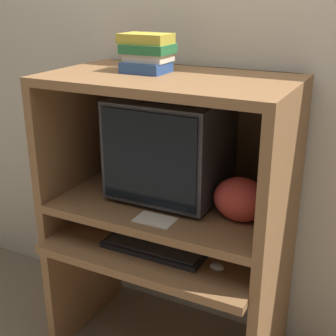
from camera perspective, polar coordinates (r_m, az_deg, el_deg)
The scene contains 10 objects.
wall_back at distance 2.17m, azimuth 4.44°, elevation 12.16°, with size 6.00×0.06×2.60m.
desk_base at distance 2.16m, azimuth -0.46°, elevation -13.83°, with size 0.99×0.64×0.62m.
desk_monitor_shelf at distance 2.03m, azimuth 0.18°, elevation -4.91°, with size 0.99×0.58×0.16m.
hutch_upper at distance 1.92m, azimuth 0.63°, elevation 6.27°, with size 0.99×0.58×0.53m.
crt_monitor at distance 1.99m, azimuth 0.34°, elevation 2.65°, with size 0.45×0.41×0.43m.
keyboard at distance 1.95m, azimuth -1.72°, elevation -9.72°, with size 0.44×0.16×0.03m.
mouse at distance 1.84m, azimuth 5.99°, elevation -11.90°, with size 0.06×0.04×0.03m.
snack_bag at distance 1.83m, azimuth 8.85°, elevation -3.80°, with size 0.21×0.16×0.18m.
book_stack at distance 1.93m, azimuth -2.58°, elevation 13.86°, with size 0.21×0.16×0.15m.
paper_card at distance 1.85m, azimuth -1.61°, elevation -6.33°, with size 0.16×0.10×0.00m.
Camera 1 is at (0.82, -1.34, 1.62)m, focal length 50.00 mm.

